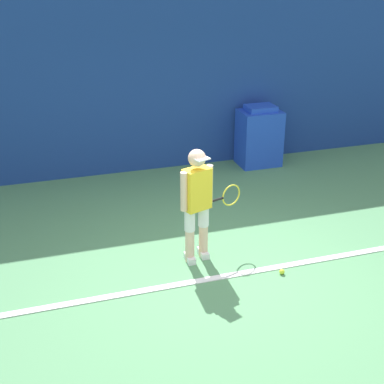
{
  "coord_description": "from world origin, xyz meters",
  "views": [
    {
      "loc": [
        -2.07,
        -5.36,
        3.67
      ],
      "look_at": [
        -0.19,
        0.62,
        0.87
      ],
      "focal_mm": 50.0,
      "sensor_mm": 36.0,
      "label": 1
    }
  ],
  "objects": [
    {
      "name": "ground_plane",
      "position": [
        0.0,
        0.0,
        0.0
      ],
      "size": [
        24.0,
        24.0,
        0.0
      ],
      "primitive_type": "plane",
      "color": "#518C5B"
    },
    {
      "name": "back_wall",
      "position": [
        0.0,
        3.76,
        1.57
      ],
      "size": [
        24.0,
        0.1,
        3.15
      ],
      "color": "navy",
      "rests_on": "ground_plane"
    },
    {
      "name": "court_baseline",
      "position": [
        0.0,
        -0.11,
        0.01
      ],
      "size": [
        21.6,
        0.1,
        0.01
      ],
      "color": "white",
      "rests_on": "ground_plane"
    },
    {
      "name": "tennis_player",
      "position": [
        -0.18,
        0.42,
        0.84
      ],
      "size": [
        0.91,
        0.42,
        1.52
      ],
      "rotation": [
        0.0,
        0.0,
        0.33
      ],
      "color": "beige",
      "rests_on": "ground_plane"
    },
    {
      "name": "tennis_ball",
      "position": [
        0.71,
        -0.26,
        0.03
      ],
      "size": [
        0.07,
        0.07,
        0.07
      ],
      "color": "#D1E533",
      "rests_on": "ground_plane"
    },
    {
      "name": "covered_chair",
      "position": [
        1.99,
        3.37,
        0.55
      ],
      "size": [
        0.76,
        0.59,
        1.14
      ],
      "color": "blue",
      "rests_on": "ground_plane"
    }
  ]
}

